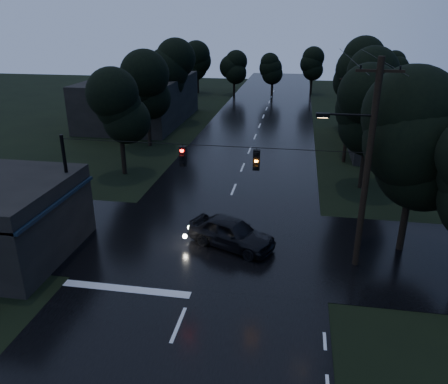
% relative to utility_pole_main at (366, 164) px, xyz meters
% --- Properties ---
extents(main_road, '(12.00, 120.00, 0.02)m').
position_rel_utility_pole_main_xyz_m(main_road, '(-7.41, 19.00, -5.26)').
color(main_road, black).
rests_on(main_road, ground).
extents(cross_street, '(60.00, 9.00, 0.02)m').
position_rel_utility_pole_main_xyz_m(cross_street, '(-7.41, 1.00, -5.26)').
color(cross_street, black).
rests_on(cross_street, ground).
extents(building_far_right, '(10.00, 14.00, 4.40)m').
position_rel_utility_pole_main_xyz_m(building_far_right, '(6.59, 23.00, -3.06)').
color(building_far_right, black).
rests_on(building_far_right, ground).
extents(building_far_left, '(10.00, 16.00, 5.00)m').
position_rel_utility_pole_main_xyz_m(building_far_left, '(-21.41, 29.00, -2.76)').
color(building_far_left, black).
rests_on(building_far_left, ground).
extents(utility_pole_main, '(3.50, 0.30, 10.00)m').
position_rel_utility_pole_main_xyz_m(utility_pole_main, '(0.00, 0.00, 0.00)').
color(utility_pole_main, black).
rests_on(utility_pole_main, ground).
extents(utility_pole_far, '(2.00, 0.30, 7.50)m').
position_rel_utility_pole_main_xyz_m(utility_pole_far, '(0.89, 17.00, -1.38)').
color(utility_pole_far, black).
rests_on(utility_pole_far, ground).
extents(anchor_pole_left, '(0.18, 0.18, 6.00)m').
position_rel_utility_pole_main_xyz_m(anchor_pole_left, '(-14.91, 0.00, -2.26)').
color(anchor_pole_left, black).
rests_on(anchor_pole_left, ground).
extents(span_signals, '(15.00, 0.37, 1.12)m').
position_rel_utility_pole_main_xyz_m(span_signals, '(-6.85, -0.01, -0.01)').
color(span_signals, black).
rests_on(span_signals, ground).
extents(tree_corner_near, '(4.48, 4.48, 9.44)m').
position_rel_utility_pole_main_xyz_m(tree_corner_near, '(2.59, 2.00, 0.74)').
color(tree_corner_near, black).
rests_on(tree_corner_near, ground).
extents(tree_left_a, '(3.92, 3.92, 8.26)m').
position_rel_utility_pole_main_xyz_m(tree_left_a, '(-16.41, 11.00, -0.02)').
color(tree_left_a, black).
rests_on(tree_left_a, ground).
extents(tree_left_b, '(4.20, 4.20, 8.85)m').
position_rel_utility_pole_main_xyz_m(tree_left_b, '(-17.01, 19.00, 0.36)').
color(tree_left_b, black).
rests_on(tree_left_b, ground).
extents(tree_left_c, '(4.48, 4.48, 9.44)m').
position_rel_utility_pole_main_xyz_m(tree_left_c, '(-17.61, 29.00, 0.74)').
color(tree_left_c, black).
rests_on(tree_left_c, ground).
extents(tree_right_a, '(4.20, 4.20, 8.85)m').
position_rel_utility_pole_main_xyz_m(tree_right_a, '(1.59, 11.00, 0.36)').
color(tree_right_a, black).
rests_on(tree_right_a, ground).
extents(tree_right_b, '(4.48, 4.48, 9.44)m').
position_rel_utility_pole_main_xyz_m(tree_right_b, '(2.19, 19.00, 0.74)').
color(tree_right_b, black).
rests_on(tree_right_b, ground).
extents(tree_right_c, '(4.76, 4.76, 10.03)m').
position_rel_utility_pole_main_xyz_m(tree_right_c, '(2.79, 29.00, 1.11)').
color(tree_right_c, black).
rests_on(tree_right_c, ground).
extents(car, '(5.16, 3.65, 1.63)m').
position_rel_utility_pole_main_xyz_m(car, '(-6.31, 0.80, -4.44)').
color(car, black).
rests_on(car, ground).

